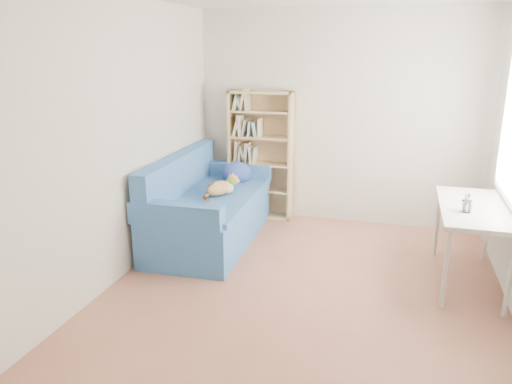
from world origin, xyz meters
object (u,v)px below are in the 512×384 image
(sofa, at_px, (208,209))
(desk, at_px, (473,213))
(pen_cup, at_px, (467,205))
(bookshelf, at_px, (261,160))

(sofa, bearing_deg, desk, -9.29)
(sofa, distance_m, pen_cup, 2.74)
(desk, bearing_deg, pen_cup, -114.32)
(sofa, height_order, bookshelf, bookshelf)
(desk, bearing_deg, sofa, 172.78)
(sofa, distance_m, desk, 2.78)
(sofa, height_order, pen_cup, sofa)
(desk, height_order, pen_cup, pen_cup)
(bookshelf, xyz_separation_m, pen_cup, (2.29, -1.50, 0.06))
(desk, xyz_separation_m, pen_cup, (-0.09, -0.20, 0.13))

